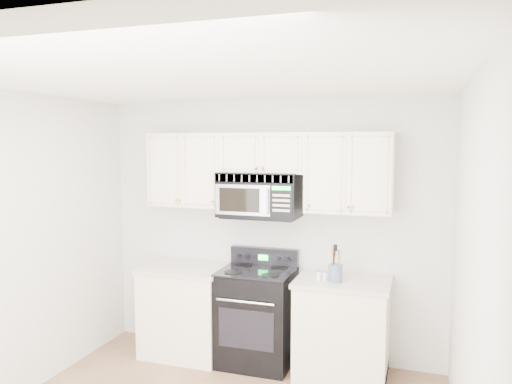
% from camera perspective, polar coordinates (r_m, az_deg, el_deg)
% --- Properties ---
extents(room, '(3.51, 3.51, 2.61)m').
position_cam_1_polar(room, '(3.51, -6.77, -8.79)').
color(room, '#95714B').
rests_on(room, ground).
extents(base_cabinet_left, '(0.86, 0.65, 0.92)m').
position_cam_1_polar(base_cabinet_left, '(5.33, -7.94, -13.54)').
color(base_cabinet_left, white).
rests_on(base_cabinet_left, ground).
extents(base_cabinet_right, '(0.86, 0.65, 0.92)m').
position_cam_1_polar(base_cabinet_right, '(4.88, 9.83, -15.42)').
color(base_cabinet_right, white).
rests_on(base_cabinet_right, ground).
extents(range, '(0.71, 0.65, 1.11)m').
position_cam_1_polar(range, '(5.05, 0.06, -13.89)').
color(range, black).
rests_on(range, ground).
extents(upper_cabinets, '(2.44, 0.37, 0.75)m').
position_cam_1_polar(upper_cabinets, '(4.88, 1.05, 2.83)').
color(upper_cabinets, white).
rests_on(upper_cabinets, ground).
extents(microwave, '(0.79, 0.44, 0.44)m').
position_cam_1_polar(microwave, '(4.88, 0.40, -0.30)').
color(microwave, black).
rests_on(microwave, ground).
extents(utensil_crock, '(0.13, 0.13, 0.34)m').
position_cam_1_polar(utensil_crock, '(4.62, 9.06, -9.00)').
color(utensil_crock, '#42507C').
rests_on(utensil_crock, base_cabinet_right).
extents(shaker_salt, '(0.04, 0.04, 0.10)m').
position_cam_1_polar(shaker_salt, '(4.66, 7.17, -9.39)').
color(shaker_salt, white).
rests_on(shaker_salt, base_cabinet_right).
extents(shaker_pepper, '(0.04, 0.04, 0.09)m').
position_cam_1_polar(shaker_pepper, '(4.66, 7.90, -9.43)').
color(shaker_pepper, white).
rests_on(shaker_pepper, base_cabinet_right).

